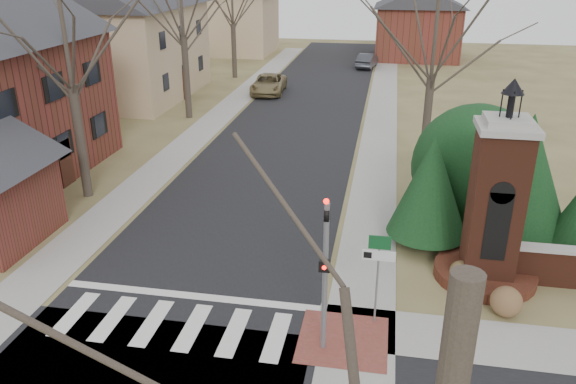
% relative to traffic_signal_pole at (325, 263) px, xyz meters
% --- Properties ---
extents(ground, '(120.00, 120.00, 0.00)m').
position_rel_traffic_signal_pole_xyz_m(ground, '(-4.30, -0.57, -2.59)').
color(ground, brown).
rests_on(ground, ground).
extents(main_street, '(8.00, 70.00, 0.01)m').
position_rel_traffic_signal_pole_xyz_m(main_street, '(-4.30, 21.43, -2.58)').
color(main_street, black).
rests_on(main_street, ground).
extents(crosswalk_zone, '(8.00, 2.20, 0.02)m').
position_rel_traffic_signal_pole_xyz_m(crosswalk_zone, '(-4.30, 0.23, -2.58)').
color(crosswalk_zone, silver).
rests_on(crosswalk_zone, ground).
extents(stop_bar, '(8.00, 0.35, 0.02)m').
position_rel_traffic_signal_pole_xyz_m(stop_bar, '(-4.30, 1.73, -2.58)').
color(stop_bar, silver).
rests_on(stop_bar, ground).
extents(sidewalk_right_main, '(2.00, 60.00, 0.02)m').
position_rel_traffic_signal_pole_xyz_m(sidewalk_right_main, '(0.90, 21.43, -2.58)').
color(sidewalk_right_main, gray).
rests_on(sidewalk_right_main, ground).
extents(sidewalk_left, '(2.00, 60.00, 0.02)m').
position_rel_traffic_signal_pole_xyz_m(sidewalk_left, '(-9.50, 21.43, -2.58)').
color(sidewalk_left, gray).
rests_on(sidewalk_left, ground).
extents(curb_apron, '(2.40, 2.40, 0.02)m').
position_rel_traffic_signal_pole_xyz_m(curb_apron, '(0.50, 0.43, -2.57)').
color(curb_apron, brown).
rests_on(curb_apron, ground).
extents(traffic_signal_pole, '(0.28, 0.41, 4.50)m').
position_rel_traffic_signal_pole_xyz_m(traffic_signal_pole, '(0.00, 0.00, 0.00)').
color(traffic_signal_pole, slate).
rests_on(traffic_signal_pole, ground).
extents(sign_post, '(0.90, 0.07, 2.75)m').
position_rel_traffic_signal_pole_xyz_m(sign_post, '(1.29, 1.41, -0.64)').
color(sign_post, slate).
rests_on(sign_post, ground).
extents(brick_gate_monument, '(3.20, 3.20, 6.47)m').
position_rel_traffic_signal_pole_xyz_m(brick_gate_monument, '(4.70, 4.42, -0.42)').
color(brick_gate_monument, '#542718').
rests_on(brick_gate_monument, ground).
extents(house_stucco_left, '(9.80, 12.80, 9.28)m').
position_rel_traffic_signal_pole_xyz_m(house_stucco_left, '(-17.80, 26.42, 2.01)').
color(house_stucco_left, tan).
rests_on(house_stucco_left, ground).
extents(house_distant_left, '(10.80, 8.80, 8.53)m').
position_rel_traffic_signal_pole_xyz_m(house_distant_left, '(-16.31, 47.42, 1.66)').
color(house_distant_left, tan).
rests_on(house_distant_left, ground).
extents(house_distant_right, '(8.80, 8.80, 7.30)m').
position_rel_traffic_signal_pole_xyz_m(house_distant_right, '(3.69, 47.42, 1.06)').
color(house_distant_right, maroon).
rests_on(house_distant_right, ground).
extents(evergreen_near, '(2.80, 2.80, 4.10)m').
position_rel_traffic_signal_pole_xyz_m(evergreen_near, '(2.90, 6.43, -0.29)').
color(evergreen_near, '#473D33').
rests_on(evergreen_near, ground).
extents(evergreen_mid, '(3.40, 3.40, 4.70)m').
position_rel_traffic_signal_pole_xyz_m(evergreen_mid, '(6.20, 7.63, 0.01)').
color(evergreen_mid, '#473D33').
rests_on(evergreen_mid, ground).
extents(evergreen_mass, '(4.80, 4.80, 4.80)m').
position_rel_traffic_signal_pole_xyz_m(evergreen_mass, '(4.70, 8.93, -0.19)').
color(evergreen_mass, black).
rests_on(evergreen_mass, ground).
extents(bare_tree_0, '(8.05, 8.05, 11.15)m').
position_rel_traffic_signal_pole_xyz_m(bare_tree_0, '(-11.30, 8.43, 5.11)').
color(bare_tree_0, '#473D33').
rests_on(bare_tree_0, ground).
extents(bare_tree_3, '(7.00, 7.00, 9.70)m').
position_rel_traffic_signal_pole_xyz_m(bare_tree_3, '(3.20, 15.43, 4.10)').
color(bare_tree_3, '#473D33').
rests_on(bare_tree_3, ground).
extents(pickup_truck, '(2.57, 5.09, 1.38)m').
position_rel_traffic_signal_pole_xyz_m(pickup_truck, '(-7.70, 29.10, -1.90)').
color(pickup_truck, olive).
rests_on(pickup_truck, ground).
extents(distant_car, '(1.99, 4.17, 1.32)m').
position_rel_traffic_signal_pole_xyz_m(distant_car, '(-0.90, 41.00, -1.93)').
color(distant_car, '#37393F').
rests_on(distant_car, ground).
extents(dry_shrub_left, '(0.74, 0.74, 0.74)m').
position_rel_traffic_signal_pole_xyz_m(dry_shrub_left, '(3.91, 4.03, -2.22)').
color(dry_shrub_left, brown).
rests_on(dry_shrub_left, ground).
extents(dry_shrub_right, '(0.90, 0.90, 0.90)m').
position_rel_traffic_signal_pole_xyz_m(dry_shrub_right, '(5.00, 2.43, -2.13)').
color(dry_shrub_right, brown).
rests_on(dry_shrub_right, ground).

